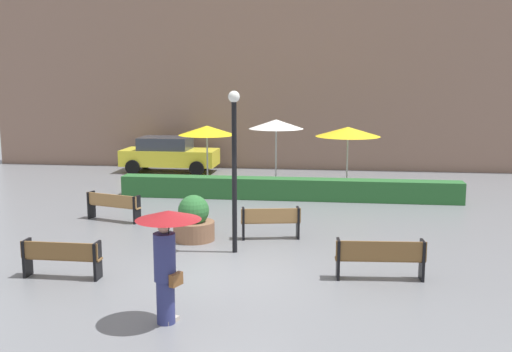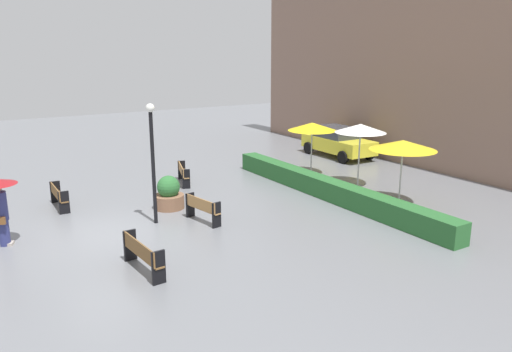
# 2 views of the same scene
# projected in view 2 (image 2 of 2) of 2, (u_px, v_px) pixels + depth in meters

# --- Properties ---
(ground_plane) EXTENTS (60.00, 60.00, 0.00)m
(ground_plane) POSITION_uv_depth(u_px,v_px,m) (104.00, 235.00, 15.30)
(ground_plane) COLOR slate
(bench_near_right) EXTENTS (1.90, 0.48, 0.86)m
(bench_near_right) POSITION_uv_depth(u_px,v_px,m) (142.00, 253.00, 12.64)
(bench_near_right) COLOR brown
(bench_near_right) RESTS_ON ground
(bench_far_left) EXTENTS (1.78, 0.82, 0.81)m
(bench_far_left) POSITION_uv_depth(u_px,v_px,m) (183.00, 172.00, 21.06)
(bench_far_left) COLOR #9E7242
(bench_far_left) RESTS_ON ground
(bench_near_left) EXTENTS (1.70, 0.37, 0.81)m
(bench_near_left) POSITION_uv_depth(u_px,v_px,m) (58.00, 195.00, 17.79)
(bench_near_left) COLOR brown
(bench_near_left) RESTS_ON ground
(bench_mid_center) EXTENTS (1.59, 0.60, 0.84)m
(bench_mid_center) POSITION_uv_depth(u_px,v_px,m) (202.00, 208.00, 16.32)
(bench_mid_center) COLOR #9E7242
(bench_mid_center) RESTS_ON ground
(planter_pot) EXTENTS (1.08, 1.08, 1.20)m
(planter_pot) POSITION_uv_depth(u_px,v_px,m) (169.00, 195.00, 17.78)
(planter_pot) COLOR brown
(planter_pot) RESTS_ON ground
(lamp_post) EXTENTS (0.28, 0.28, 3.92)m
(lamp_post) POSITION_uv_depth(u_px,v_px,m) (152.00, 151.00, 15.79)
(lamp_post) COLOR black
(lamp_post) RESTS_ON ground
(patio_umbrella_yellow) EXTENTS (2.16, 2.16, 2.40)m
(patio_umbrella_yellow) POSITION_uv_depth(u_px,v_px,m) (312.00, 127.00, 22.05)
(patio_umbrella_yellow) COLOR silver
(patio_umbrella_yellow) RESTS_ON ground
(patio_umbrella_white) EXTENTS (2.07, 2.07, 2.63)m
(patio_umbrella_white) POSITION_uv_depth(u_px,v_px,m) (360.00, 128.00, 20.10)
(patio_umbrella_white) COLOR silver
(patio_umbrella_white) RESTS_ON ground
(patio_umbrella_yellow_far) EXTENTS (2.38, 2.38, 2.42)m
(patio_umbrella_yellow_far) POSITION_uv_depth(u_px,v_px,m) (403.00, 145.00, 17.71)
(patio_umbrella_yellow_far) COLOR silver
(patio_umbrella_yellow_far) RESTS_ON ground
(hedge_strip) EXTENTS (11.84, 0.70, 0.74)m
(hedge_strip) POSITION_uv_depth(u_px,v_px,m) (328.00, 189.00, 19.02)
(hedge_strip) COLOR #28602D
(hedge_strip) RESTS_ON ground
(building_facade) EXTENTS (28.00, 1.20, 9.09)m
(building_facade) POSITION_uv_depth(u_px,v_px,m) (454.00, 72.00, 22.36)
(building_facade) COLOR #846656
(building_facade) RESTS_ON ground
(parked_car) EXTENTS (4.22, 2.01, 1.57)m
(parked_car) POSITION_uv_depth(u_px,v_px,m) (338.00, 141.00, 26.40)
(parked_car) COLOR yellow
(parked_car) RESTS_ON ground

